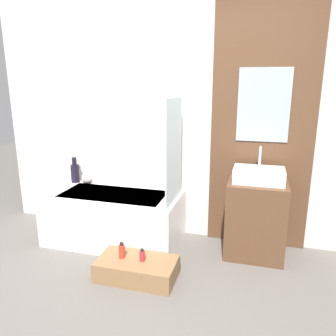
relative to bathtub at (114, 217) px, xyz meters
The scene contains 12 objects.
ground_plane 1.35m from the bathtub, 62.35° to the right, with size 12.00×12.00×0.00m, color #605B56.
wall_tiled_back 1.27m from the bathtub, 33.64° to the left, with size 4.20×0.06×2.60m, color silver.
wall_wood_accent 1.82m from the bathtub, 13.81° to the left, with size 1.00×0.04×2.60m.
bathtub is the anchor object (origin of this frame).
glass_shower_screen 1.02m from the bathtub, ahead, with size 0.01×0.56×1.00m, color silver.
wooden_step_bench 0.79m from the bathtub, 51.28° to the right, with size 0.69×0.38×0.17m, color olive.
vanity_cabinet 1.46m from the bathtub, ahead, with size 0.56×0.47×0.75m, color brown.
sink 1.56m from the bathtub, ahead, with size 0.47×0.30×0.33m.
vase_tall_dark 0.76m from the bathtub, 156.58° to the left, with size 0.10×0.10×0.30m.
vase_round_light 0.60m from the bathtub, 151.00° to the left, with size 0.14×0.14×0.14m, color silver.
bottle_soap_primary 0.69m from the bathtub, 60.20° to the right, with size 0.05×0.05×0.15m.
bottle_soap_secondary 0.80m from the bathtub, 48.41° to the right, with size 0.05×0.05×0.11m.
Camera 1 is at (0.82, -1.81, 1.67)m, focal length 35.00 mm.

